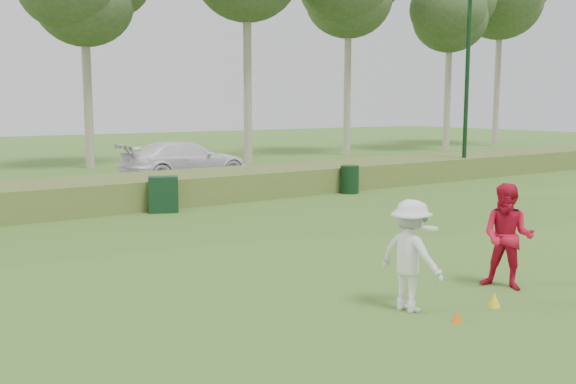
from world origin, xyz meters
TOP-DOWN VIEW (x-y plane):
  - ground at (0.00, 0.00)m, footprint 120.00×120.00m
  - reed_strip at (0.00, 12.00)m, footprint 80.00×3.00m
  - park_road at (0.00, 17.00)m, footprint 80.00×6.00m
  - lamp_post at (14.00, 11.00)m, footprint 0.70×0.70m
  - tree_7 at (26.00, 22.80)m, footprint 6.50×6.50m
  - player_white at (-0.78, -0.54)m, footprint 0.94×1.22m
  - player_red at (1.47, -0.64)m, footprint 1.01×1.11m
  - cone_orange at (-0.61, -1.36)m, footprint 0.17×0.17m
  - cone_yellow at (0.46, -1.19)m, footprint 0.21×0.21m
  - utility_cabinet at (-0.26, 10.21)m, footprint 1.00×0.84m
  - trash_bin at (6.96, 10.24)m, footprint 0.89×0.89m
  - car_right at (3.74, 17.18)m, footprint 5.56×2.42m

SIDE VIEW (x-z plane):
  - ground at x=0.00m, z-range 0.00..0.00m
  - park_road at x=0.00m, z-range 0.00..0.06m
  - cone_orange at x=-0.61m, z-range 0.00..0.19m
  - cone_yellow at x=0.46m, z-range 0.00..0.23m
  - reed_strip at x=0.00m, z-range 0.00..0.90m
  - trash_bin at x=6.96m, z-range 0.00..1.00m
  - utility_cabinet at x=-0.26m, z-range 0.00..1.07m
  - car_right at x=3.74m, z-range 0.06..1.65m
  - player_white at x=-0.78m, z-range 0.00..1.76m
  - player_red at x=1.47m, z-range 0.00..1.86m
  - lamp_post at x=14.00m, z-range 1.51..9.68m
  - tree_7 at x=26.00m, z-range 3.09..15.59m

